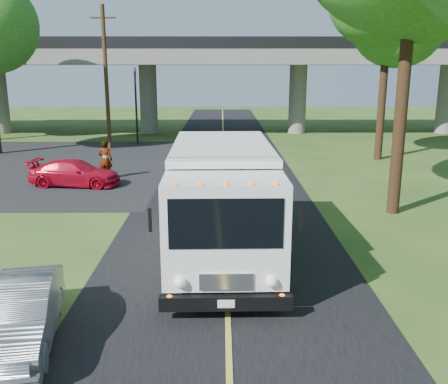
{
  "coord_description": "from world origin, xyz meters",
  "views": [
    {
      "loc": [
        -0.13,
        -8.69,
        5.22
      ],
      "look_at": [
        -0.06,
        5.76,
        1.6
      ],
      "focal_mm": 40.0,
      "sensor_mm": 36.0,
      "label": 1
    }
  ],
  "objects_px": {
    "silver_sedan": "(18,315)",
    "traffic_signal": "(136,98)",
    "utility_pole": "(106,77)",
    "pedestrian": "(105,160)",
    "red_sedan": "(75,173)",
    "tree_right_far": "(394,8)",
    "step_van": "(222,199)"
  },
  "relations": [
    {
      "from": "silver_sedan",
      "to": "traffic_signal",
      "type": "bearing_deg",
      "value": 83.18
    },
    {
      "from": "utility_pole",
      "to": "pedestrian",
      "type": "distance_m",
      "value": 10.05
    },
    {
      "from": "red_sedan",
      "to": "silver_sedan",
      "type": "xyz_separation_m",
      "value": [
        2.72,
        -13.35,
        0.02
      ]
    },
    {
      "from": "silver_sedan",
      "to": "pedestrian",
      "type": "relative_size",
      "value": 2.02
    },
    {
      "from": "traffic_signal",
      "to": "pedestrian",
      "type": "height_order",
      "value": "traffic_signal"
    },
    {
      "from": "tree_right_far",
      "to": "utility_pole",
      "type": "bearing_deg",
      "value": 166.0
    },
    {
      "from": "step_van",
      "to": "pedestrian",
      "type": "relative_size",
      "value": 4.07
    },
    {
      "from": "traffic_signal",
      "to": "step_van",
      "type": "bearing_deg",
      "value": -74.66
    },
    {
      "from": "silver_sedan",
      "to": "pedestrian",
      "type": "xyz_separation_m",
      "value": [
        -1.65,
        14.83,
        0.31
      ]
    },
    {
      "from": "step_van",
      "to": "pedestrian",
      "type": "height_order",
      "value": "step_van"
    },
    {
      "from": "silver_sedan",
      "to": "pedestrian",
      "type": "height_order",
      "value": "pedestrian"
    },
    {
      "from": "step_van",
      "to": "red_sedan",
      "type": "xyz_separation_m",
      "value": [
        -6.64,
        8.82,
        -1.12
      ]
    },
    {
      "from": "step_van",
      "to": "pedestrian",
      "type": "bearing_deg",
      "value": 117.33
    },
    {
      "from": "utility_pole",
      "to": "pedestrian",
      "type": "xyz_separation_m",
      "value": [
        1.82,
        -9.17,
        -3.67
      ]
    },
    {
      "from": "red_sedan",
      "to": "pedestrian",
      "type": "height_order",
      "value": "pedestrian"
    },
    {
      "from": "red_sedan",
      "to": "pedestrian",
      "type": "distance_m",
      "value": 1.85
    },
    {
      "from": "utility_pole",
      "to": "silver_sedan",
      "type": "relative_size",
      "value": 2.41
    },
    {
      "from": "tree_right_far",
      "to": "step_van",
      "type": "distance_m",
      "value": 19.09
    },
    {
      "from": "utility_pole",
      "to": "step_van",
      "type": "relative_size",
      "value": 1.19
    },
    {
      "from": "tree_right_far",
      "to": "silver_sedan",
      "type": "xyz_separation_m",
      "value": [
        -13.24,
        -19.84,
        -7.69
      ]
    },
    {
      "from": "tree_right_far",
      "to": "silver_sedan",
      "type": "relative_size",
      "value": 2.94
    },
    {
      "from": "traffic_signal",
      "to": "step_van",
      "type": "xyz_separation_m",
      "value": [
        5.89,
        -21.47,
        -1.49
      ]
    },
    {
      "from": "traffic_signal",
      "to": "silver_sedan",
      "type": "bearing_deg",
      "value": -85.67
    },
    {
      "from": "utility_pole",
      "to": "traffic_signal",
      "type": "bearing_deg",
      "value": 53.13
    },
    {
      "from": "tree_right_far",
      "to": "red_sedan",
      "type": "xyz_separation_m",
      "value": [
        -15.96,
        -6.48,
        -7.71
      ]
    },
    {
      "from": "traffic_signal",
      "to": "step_van",
      "type": "height_order",
      "value": "traffic_signal"
    },
    {
      "from": "step_van",
      "to": "traffic_signal",
      "type": "bearing_deg",
      "value": 104.25
    },
    {
      "from": "step_van",
      "to": "red_sedan",
      "type": "height_order",
      "value": "step_van"
    },
    {
      "from": "traffic_signal",
      "to": "step_van",
      "type": "relative_size",
      "value": 0.69
    },
    {
      "from": "traffic_signal",
      "to": "utility_pole",
      "type": "xyz_separation_m",
      "value": [
        -1.5,
        -2.0,
        1.4
      ]
    },
    {
      "from": "pedestrian",
      "to": "step_van",
      "type": "bearing_deg",
      "value": 123.56
    },
    {
      "from": "step_van",
      "to": "silver_sedan",
      "type": "xyz_separation_m",
      "value": [
        -3.92,
        -4.53,
        -1.09
      ]
    }
  ]
}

